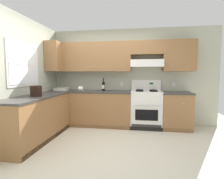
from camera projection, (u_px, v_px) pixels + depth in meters
name	position (u px, v px, depth m)	size (l,w,h in m)	color
ground_plane	(97.00, 143.00, 3.48)	(7.04, 7.04, 0.00)	beige
wall_back	(124.00, 69.00, 4.80)	(4.68, 0.57, 2.55)	#B7BAA3
wall_left	(27.00, 74.00, 3.83)	(0.47, 4.00, 2.55)	#B7BAA3
counter_back_run	(110.00, 109.00, 4.65)	(3.60, 0.65, 0.91)	olive
counter_left_run	(37.00, 118.00, 3.63)	(0.63, 1.91, 0.91)	olive
stove	(146.00, 109.00, 4.52)	(0.76, 0.62, 1.20)	white
wine_bottle	(103.00, 86.00, 4.70)	(0.08, 0.08, 0.35)	black
bowl	(62.00, 90.00, 4.82)	(0.34, 0.27, 0.08)	beige
bucket	(36.00, 91.00, 3.51)	(0.23, 0.23, 0.21)	black
paper_towel_roll	(81.00, 89.00, 4.63)	(0.11, 0.12, 0.12)	white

